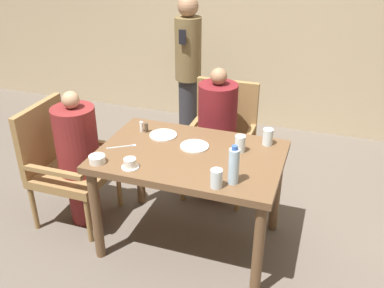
{
  "coord_description": "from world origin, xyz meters",
  "views": [
    {
      "loc": [
        0.84,
        -2.42,
        2.18
      ],
      "look_at": [
        0.0,
        0.04,
        0.82
      ],
      "focal_mm": 40.0,
      "sensor_mm": 36.0,
      "label": 1
    }
  ],
  "objects_px": {
    "chair_left_side": "(63,161)",
    "diner_in_far_chair": "(217,133)",
    "chair_far_side": "(221,135)",
    "glass_tall_near": "(216,178)",
    "teacup_with_saucer": "(130,164)",
    "glass_tall_mid": "(240,144)",
    "water_bottle": "(234,166)",
    "glass_tall_far": "(268,137)",
    "standing_host": "(188,69)",
    "plate_main_left": "(194,146)",
    "bowl_small": "(97,159)",
    "diner_in_left_chair": "(79,158)",
    "plate_main_right": "(163,135)"
  },
  "relations": [
    {
      "from": "chair_left_side",
      "to": "diner_in_far_chair",
      "type": "bearing_deg",
      "value": 33.22
    },
    {
      "from": "chair_left_side",
      "to": "chair_far_side",
      "type": "bearing_deg",
      "value": 38.57
    },
    {
      "from": "chair_left_side",
      "to": "glass_tall_near",
      "type": "relative_size",
      "value": 8.14
    },
    {
      "from": "teacup_with_saucer",
      "to": "glass_tall_mid",
      "type": "xyz_separation_m",
      "value": [
        0.62,
        0.44,
        0.03
      ]
    },
    {
      "from": "water_bottle",
      "to": "glass_tall_far",
      "type": "bearing_deg",
      "value": 79.1
    },
    {
      "from": "chair_left_side",
      "to": "water_bottle",
      "type": "relative_size",
      "value": 3.81
    },
    {
      "from": "diner_in_far_chair",
      "to": "standing_host",
      "type": "distance_m",
      "value": 1.05
    },
    {
      "from": "chair_left_side",
      "to": "standing_host",
      "type": "relative_size",
      "value": 0.62
    },
    {
      "from": "plate_main_left",
      "to": "glass_tall_near",
      "type": "relative_size",
      "value": 1.71
    },
    {
      "from": "standing_host",
      "to": "bowl_small",
      "type": "xyz_separation_m",
      "value": [
        0.02,
        -1.87,
        -0.05
      ]
    },
    {
      "from": "chair_far_side",
      "to": "standing_host",
      "type": "relative_size",
      "value": 0.62
    },
    {
      "from": "glass_tall_mid",
      "to": "diner_in_left_chair",
      "type": "bearing_deg",
      "value": -173.65
    },
    {
      "from": "diner_in_far_chair",
      "to": "teacup_with_saucer",
      "type": "distance_m",
      "value": 1.06
    },
    {
      "from": "chair_left_side",
      "to": "bowl_small",
      "type": "xyz_separation_m",
      "value": [
        0.52,
        -0.32,
        0.28
      ]
    },
    {
      "from": "diner_in_far_chair",
      "to": "water_bottle",
      "type": "height_order",
      "value": "diner_in_far_chair"
    },
    {
      "from": "diner_in_left_chair",
      "to": "glass_tall_near",
      "type": "distance_m",
      "value": 1.26
    },
    {
      "from": "plate_main_right",
      "to": "glass_tall_mid",
      "type": "bearing_deg",
      "value": -4.93
    },
    {
      "from": "standing_host",
      "to": "plate_main_right",
      "type": "xyz_separation_m",
      "value": [
        0.28,
        -1.36,
        -0.06
      ]
    },
    {
      "from": "chair_far_side",
      "to": "diner_in_far_chair",
      "type": "xyz_separation_m",
      "value": [
        -0.0,
        -0.15,
        0.08
      ]
    },
    {
      "from": "bowl_small",
      "to": "diner_in_far_chair",
      "type": "bearing_deg",
      "value": 62.03
    },
    {
      "from": "plate_main_left",
      "to": "diner_in_far_chair",
      "type": "bearing_deg",
      "value": 89.85
    },
    {
      "from": "glass_tall_near",
      "to": "plate_main_right",
      "type": "bearing_deg",
      "value": 136.48
    },
    {
      "from": "teacup_with_saucer",
      "to": "glass_tall_far",
      "type": "bearing_deg",
      "value": 38.06
    },
    {
      "from": "standing_host",
      "to": "plate_main_left",
      "type": "distance_m",
      "value": 1.56
    },
    {
      "from": "plate_main_right",
      "to": "glass_tall_mid",
      "type": "relative_size",
      "value": 1.71
    },
    {
      "from": "diner_in_far_chair",
      "to": "plate_main_left",
      "type": "xyz_separation_m",
      "value": [
        -0.0,
        -0.6,
        0.18
      ]
    },
    {
      "from": "teacup_with_saucer",
      "to": "diner_in_left_chair",
      "type": "bearing_deg",
      "value": 152.99
    },
    {
      "from": "chair_far_side",
      "to": "plate_main_right",
      "type": "xyz_separation_m",
      "value": [
        -0.27,
        -0.65,
        0.26
      ]
    },
    {
      "from": "diner_in_left_chair",
      "to": "plate_main_left",
      "type": "relative_size",
      "value": 5.49
    },
    {
      "from": "diner_in_far_chair",
      "to": "water_bottle",
      "type": "bearing_deg",
      "value": -68.95
    },
    {
      "from": "diner_in_left_chair",
      "to": "glass_tall_far",
      "type": "distance_m",
      "value": 1.44
    },
    {
      "from": "chair_left_side",
      "to": "glass_tall_mid",
      "type": "distance_m",
      "value": 1.41
    },
    {
      "from": "chair_left_side",
      "to": "water_bottle",
      "type": "height_order",
      "value": "water_bottle"
    },
    {
      "from": "glass_tall_near",
      "to": "glass_tall_far",
      "type": "height_order",
      "value": "same"
    },
    {
      "from": "chair_left_side",
      "to": "diner_in_left_chair",
      "type": "distance_m",
      "value": 0.16
    },
    {
      "from": "diner_in_left_chair",
      "to": "bowl_small",
      "type": "relative_size",
      "value": 10.23
    },
    {
      "from": "bowl_small",
      "to": "teacup_with_saucer",
      "type": "bearing_deg",
      "value": 2.37
    },
    {
      "from": "glass_tall_near",
      "to": "diner_in_left_chair",
      "type": "bearing_deg",
      "value": 163.84
    },
    {
      "from": "chair_left_side",
      "to": "plate_main_right",
      "type": "relative_size",
      "value": 4.77
    },
    {
      "from": "chair_far_side",
      "to": "plate_main_right",
      "type": "height_order",
      "value": "chair_far_side"
    },
    {
      "from": "diner_in_left_chair",
      "to": "water_bottle",
      "type": "distance_m",
      "value": 1.34
    },
    {
      "from": "glass_tall_mid",
      "to": "chair_far_side",
      "type": "bearing_deg",
      "value": 114.12
    },
    {
      "from": "bowl_small",
      "to": "water_bottle",
      "type": "height_order",
      "value": "water_bottle"
    },
    {
      "from": "diner_in_far_chair",
      "to": "chair_far_side",
      "type": "bearing_deg",
      "value": 90.0
    },
    {
      "from": "plate_main_left",
      "to": "water_bottle",
      "type": "distance_m",
      "value": 0.53
    },
    {
      "from": "chair_far_side",
      "to": "teacup_with_saucer",
      "type": "xyz_separation_m",
      "value": [
        -0.3,
        -1.15,
        0.28
      ]
    },
    {
      "from": "chair_far_side",
      "to": "bowl_small",
      "type": "xyz_separation_m",
      "value": [
        -0.53,
        -1.16,
        0.28
      ]
    },
    {
      "from": "plate_main_right",
      "to": "teacup_with_saucer",
      "type": "bearing_deg",
      "value": -93.01
    },
    {
      "from": "glass_tall_mid",
      "to": "bowl_small",
      "type": "bearing_deg",
      "value": -151.97
    },
    {
      "from": "diner_in_far_chair",
      "to": "glass_tall_mid",
      "type": "xyz_separation_m",
      "value": [
        0.32,
        -0.55,
        0.23
      ]
    }
  ]
}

